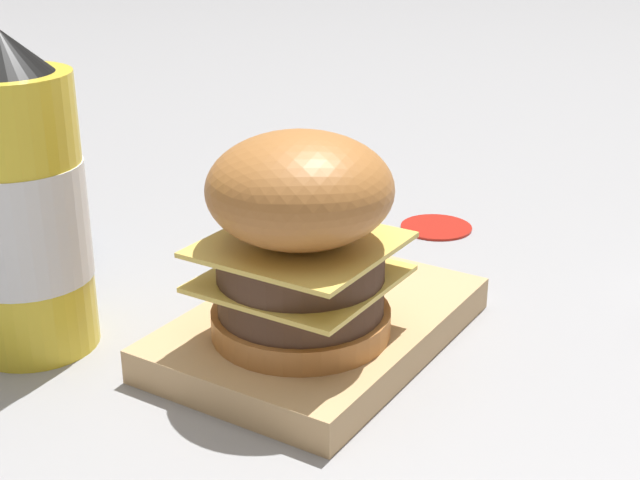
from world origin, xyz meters
The scene contains 5 objects.
ground_plane centered at (0.00, 0.00, 0.00)m, with size 6.00×6.00×0.00m, color gray.
serving_board centered at (-0.01, -0.01, 0.01)m, with size 0.21×0.15×0.02m.
burger centered at (0.02, 0.00, 0.09)m, with size 0.11×0.11×0.13m.
ketchup_bottle centered at (0.09, -0.16, 0.09)m, with size 0.08×0.08×0.20m.
ketchup_puddle centered at (-0.24, -0.03, 0.00)m, with size 0.06×0.06×0.00m.
Camera 1 is at (0.43, 0.27, 0.28)m, focal length 50.00 mm.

